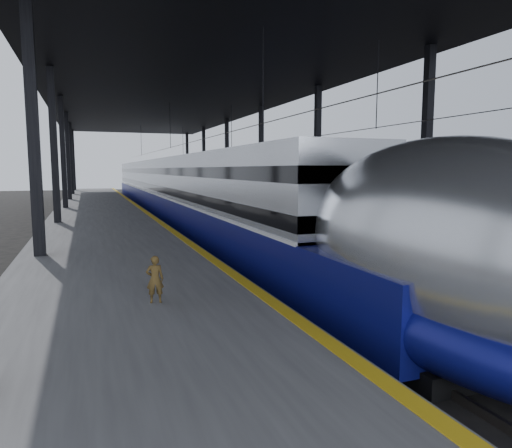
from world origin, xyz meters
TOP-DOWN VIEW (x-y plane):
  - ground at (0.00, 0.00)m, footprint 160.00×160.00m
  - platform at (-3.50, 20.00)m, footprint 6.00×80.00m
  - yellow_strip at (-0.70, 20.00)m, footprint 0.30×80.00m
  - rails at (4.50, 20.00)m, footprint 6.52×80.00m
  - canopy at (1.90, 20.00)m, footprint 18.00×75.00m
  - tgv_train at (2.00, 23.18)m, footprint 3.18×65.20m
  - second_train at (7.00, 32.14)m, footprint 3.07×56.05m
  - child at (-3.02, -1.69)m, footprint 0.39×0.28m

SIDE VIEW (x-z plane):
  - ground at x=0.00m, z-range 0.00..0.00m
  - rails at x=4.50m, z-range 0.00..0.16m
  - platform at x=-3.50m, z-range 0.00..1.00m
  - yellow_strip at x=-0.70m, z-range 1.00..1.01m
  - child at x=-3.02m, z-range 1.00..2.01m
  - tgv_train at x=2.00m, z-range -0.15..4.42m
  - second_train at x=7.00m, z-range 0.03..4.26m
  - canopy at x=1.90m, z-range 4.38..13.85m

